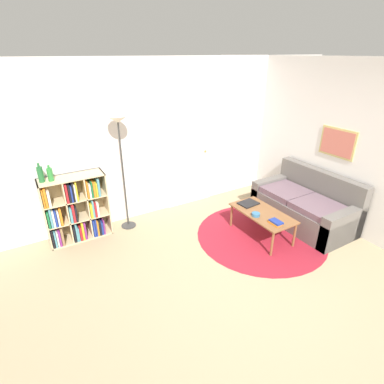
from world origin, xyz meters
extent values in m
plane|color=tan|center=(0.00, 0.00, 0.00)|extent=(14.00, 14.00, 0.00)
cube|color=silver|center=(0.00, 2.71, 1.30)|extent=(7.56, 0.05, 2.60)
cube|color=white|center=(0.58, 2.67, 1.02)|extent=(0.92, 0.02, 2.04)
sphere|color=tan|center=(0.91, 2.65, 0.98)|extent=(0.04, 0.04, 0.04)
cube|color=silver|center=(2.30, 1.34, 1.30)|extent=(0.05, 5.68, 2.60)
cube|color=tan|center=(2.27, 0.95, 1.36)|extent=(0.02, 0.60, 0.45)
cube|color=#C66656|center=(2.26, 0.95, 1.36)|extent=(0.01, 0.54, 0.39)
cylinder|color=maroon|center=(0.96, 1.08, 0.00)|extent=(2.02, 2.02, 0.01)
cube|color=beige|center=(-1.95, 2.49, 0.51)|extent=(0.02, 0.34, 1.02)
cube|color=beige|center=(-1.05, 2.49, 0.51)|extent=(0.02, 0.34, 1.02)
cube|color=beige|center=(-1.50, 2.49, 1.01)|extent=(0.91, 0.34, 0.02)
cube|color=beige|center=(-1.50, 2.49, 0.01)|extent=(0.91, 0.34, 0.02)
cube|color=beige|center=(-1.50, 2.65, 0.51)|extent=(0.91, 0.02, 1.02)
cube|color=beige|center=(-1.65, 2.49, 0.51)|extent=(0.02, 0.32, 0.99)
cube|color=beige|center=(-1.36, 2.49, 0.51)|extent=(0.02, 0.32, 0.99)
cube|color=beige|center=(-1.50, 2.49, 0.35)|extent=(0.88, 0.32, 0.02)
cube|color=beige|center=(-1.50, 2.49, 0.68)|extent=(0.88, 0.32, 0.02)
cube|color=black|center=(-1.92, 2.44, 0.16)|extent=(0.03, 0.23, 0.28)
cube|color=teal|center=(-1.88, 2.43, 0.15)|extent=(0.03, 0.21, 0.26)
cube|color=silver|center=(-1.85, 2.46, 0.14)|extent=(0.02, 0.27, 0.24)
cube|color=#7F287A|center=(-1.82, 2.46, 0.15)|extent=(0.03, 0.26, 0.26)
cube|color=olive|center=(-1.79, 2.44, 0.16)|extent=(0.03, 0.22, 0.28)
cube|color=black|center=(-1.61, 2.43, 0.15)|extent=(0.03, 0.20, 0.26)
cube|color=teal|center=(-1.58, 2.44, 0.16)|extent=(0.02, 0.21, 0.29)
cube|color=teal|center=(-1.56, 2.43, 0.13)|extent=(0.02, 0.21, 0.22)
cube|color=#B21E23|center=(-1.52, 2.43, 0.13)|extent=(0.03, 0.19, 0.23)
cube|color=gold|center=(-1.49, 2.43, 0.16)|extent=(0.03, 0.20, 0.29)
cube|color=#7F287A|center=(-1.46, 2.46, 0.16)|extent=(0.03, 0.27, 0.28)
cube|color=navy|center=(-1.32, 2.42, 0.16)|extent=(0.03, 0.19, 0.28)
cube|color=navy|center=(-1.29, 2.45, 0.16)|extent=(0.02, 0.25, 0.29)
cube|color=orange|center=(-1.27, 2.46, 0.14)|extent=(0.02, 0.27, 0.25)
cube|color=black|center=(-1.23, 2.44, 0.14)|extent=(0.03, 0.21, 0.25)
cube|color=navy|center=(-1.20, 2.45, 0.13)|extent=(0.03, 0.24, 0.22)
cube|color=#7F287A|center=(-1.17, 2.43, 0.14)|extent=(0.02, 0.21, 0.25)
cube|color=#196B38|center=(-1.92, 2.42, 0.48)|extent=(0.03, 0.19, 0.26)
cube|color=teal|center=(-1.88, 2.46, 0.50)|extent=(0.03, 0.27, 0.29)
cube|color=silver|center=(-1.85, 2.45, 0.48)|extent=(0.03, 0.25, 0.25)
cube|color=navy|center=(-1.82, 2.46, 0.48)|extent=(0.03, 0.27, 0.25)
cube|color=silver|center=(-1.79, 2.45, 0.47)|extent=(0.02, 0.25, 0.23)
cube|color=orange|center=(-1.75, 2.45, 0.49)|extent=(0.03, 0.25, 0.26)
cube|color=teal|center=(-1.61, 2.46, 0.47)|extent=(0.03, 0.27, 0.24)
cube|color=#B21E23|center=(-1.57, 2.46, 0.50)|extent=(0.03, 0.26, 0.28)
cube|color=black|center=(-1.54, 2.45, 0.47)|extent=(0.03, 0.25, 0.24)
cube|color=gold|center=(-1.32, 2.46, 0.47)|extent=(0.03, 0.25, 0.23)
cube|color=teal|center=(-1.29, 2.44, 0.50)|extent=(0.03, 0.23, 0.28)
cube|color=#B21E23|center=(-1.26, 2.46, 0.47)|extent=(0.03, 0.26, 0.24)
cube|color=silver|center=(-1.22, 2.46, 0.47)|extent=(0.03, 0.26, 0.23)
cube|color=orange|center=(-1.92, 2.45, 0.82)|extent=(0.02, 0.23, 0.27)
cube|color=orange|center=(-1.89, 2.43, 0.83)|extent=(0.03, 0.19, 0.28)
cube|color=silver|center=(-1.85, 2.45, 0.81)|extent=(0.03, 0.25, 0.24)
cube|color=#B21E23|center=(-1.61, 2.44, 0.83)|extent=(0.03, 0.23, 0.28)
cube|color=black|center=(-1.58, 2.43, 0.82)|extent=(0.03, 0.20, 0.27)
cube|color=navy|center=(-1.55, 2.44, 0.81)|extent=(0.02, 0.22, 0.25)
cube|color=black|center=(-1.53, 2.46, 0.83)|extent=(0.02, 0.27, 0.29)
cube|color=silver|center=(-1.50, 2.45, 0.81)|extent=(0.02, 0.24, 0.25)
cube|color=gold|center=(-1.48, 2.42, 0.83)|extent=(0.02, 0.19, 0.29)
cube|color=orange|center=(-1.33, 2.43, 0.82)|extent=(0.02, 0.20, 0.26)
cube|color=silver|center=(-1.29, 2.44, 0.80)|extent=(0.03, 0.23, 0.22)
cube|color=#196B38|center=(-1.26, 2.46, 0.81)|extent=(0.02, 0.26, 0.25)
cube|color=orange|center=(-1.23, 2.46, 0.80)|extent=(0.03, 0.27, 0.23)
cube|color=gold|center=(-1.20, 2.46, 0.80)|extent=(0.02, 0.26, 0.22)
cube|color=teal|center=(-1.17, 2.43, 0.82)|extent=(0.03, 0.20, 0.27)
cylinder|color=#333333|center=(-0.75, 2.42, 0.01)|extent=(0.24, 0.24, 0.01)
cylinder|color=#333333|center=(-0.75, 2.42, 0.91)|extent=(0.02, 0.02, 1.73)
cone|color=white|center=(-0.75, 2.42, 1.78)|extent=(0.30, 0.30, 0.10)
cube|color=#66605B|center=(1.83, 1.04, 0.21)|extent=(0.86, 1.64, 0.42)
cube|color=#66605B|center=(2.18, 1.04, 0.44)|extent=(0.16, 1.64, 0.87)
cube|color=#66605B|center=(1.83, 0.30, 0.28)|extent=(0.86, 0.16, 0.56)
cube|color=#66605B|center=(1.83, 1.78, 0.28)|extent=(0.86, 0.16, 0.56)
cube|color=#6C5561|center=(1.75, 0.71, 0.47)|extent=(0.66, 0.64, 0.10)
cube|color=#6C5561|center=(1.75, 1.37, 0.47)|extent=(0.66, 0.64, 0.10)
cube|color=brown|center=(0.96, 1.08, 0.41)|extent=(0.53, 1.02, 0.02)
cylinder|color=brown|center=(0.73, 0.61, 0.20)|extent=(0.04, 0.04, 0.39)
cylinder|color=brown|center=(0.73, 1.55, 0.20)|extent=(0.04, 0.04, 0.39)
cylinder|color=brown|center=(1.18, 0.61, 0.20)|extent=(0.04, 0.04, 0.39)
cylinder|color=brown|center=(1.18, 1.55, 0.20)|extent=(0.04, 0.04, 0.39)
cube|color=black|center=(0.95, 1.42, 0.43)|extent=(0.32, 0.26, 0.02)
cylinder|color=teal|center=(0.79, 1.06, 0.44)|extent=(0.12, 0.12, 0.05)
cube|color=orange|center=(0.88, 0.74, 0.43)|extent=(0.12, 0.19, 0.02)
cube|color=navy|center=(0.89, 0.74, 0.45)|extent=(0.12, 0.19, 0.02)
cylinder|color=#236633|center=(-1.88, 2.49, 1.13)|extent=(0.08, 0.08, 0.22)
cylinder|color=#236633|center=(-1.88, 2.49, 1.27)|extent=(0.03, 0.03, 0.05)
cylinder|color=#2D8438|center=(-1.76, 2.47, 1.12)|extent=(0.08, 0.08, 0.18)
cylinder|color=#2D8438|center=(-1.76, 2.47, 1.23)|extent=(0.03, 0.03, 0.05)
camera|label=1|loc=(-2.02, -1.83, 2.65)|focal=28.00mm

